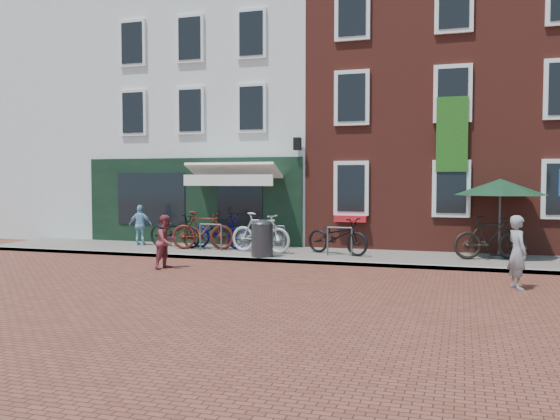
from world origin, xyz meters
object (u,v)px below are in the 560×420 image
(bicycle_3, at_px, (260,233))
(cafe_person, at_px, (141,225))
(bicycle_4, at_px, (337,236))
(woman, at_px, (517,252))
(bicycle_1, at_px, (203,230))
(bicycle_2, at_px, (219,232))
(parasol, at_px, (500,184))
(bicycle_0, at_px, (175,230))
(litter_bin, at_px, (262,236))
(bicycle_5, at_px, (490,238))
(boy, at_px, (166,242))

(bicycle_3, bearing_deg, cafe_person, 92.23)
(cafe_person, bearing_deg, bicycle_4, 165.91)
(woman, distance_m, bicycle_4, 5.83)
(bicycle_1, relative_size, bicycle_2, 0.97)
(parasol, height_order, bicycle_0, parasol)
(parasol, xyz_separation_m, bicycle_0, (-9.80, -0.31, -1.52))
(bicycle_0, distance_m, bicycle_2, 1.50)
(litter_bin, bearing_deg, bicycle_3, 112.01)
(bicycle_1, height_order, bicycle_5, same)
(cafe_person, xyz_separation_m, bicycle_5, (10.88, -0.22, -0.07))
(bicycle_0, distance_m, bicycle_4, 5.38)
(litter_bin, relative_size, bicycle_5, 0.57)
(parasol, bearing_deg, woman, -88.48)
(boy, xyz_separation_m, cafe_person, (-2.96, 3.70, 0.08))
(parasol, height_order, bicycle_4, parasol)
(litter_bin, distance_m, parasol, 6.74)
(litter_bin, height_order, boy, boy)
(bicycle_0, bearing_deg, bicycle_2, -76.66)
(boy, relative_size, bicycle_1, 0.70)
(litter_bin, height_order, bicycle_5, bicycle_5)
(woman, relative_size, bicycle_4, 0.75)
(litter_bin, bearing_deg, woman, -20.99)
(boy, bearing_deg, woman, -79.37)
(litter_bin, relative_size, bicycle_0, 0.55)
(litter_bin, height_order, bicycle_0, litter_bin)
(litter_bin, xyz_separation_m, bicycle_3, (-0.36, 0.90, 0.02))
(boy, height_order, cafe_person, cafe_person)
(bicycle_2, relative_size, bicycle_5, 1.03)
(litter_bin, bearing_deg, parasol, 15.39)
(bicycle_1, bearing_deg, bicycle_0, 63.48)
(parasol, xyz_separation_m, woman, (0.11, -4.22, -1.38))
(bicycle_1, height_order, bicycle_4, bicycle_1)
(bicycle_4, bearing_deg, bicycle_5, -65.98)
(boy, distance_m, bicycle_5, 8.65)
(parasol, bearing_deg, boy, -154.62)
(woman, distance_m, boy, 8.30)
(bicycle_2, height_order, bicycle_5, bicycle_5)
(bicycle_1, relative_size, bicycle_3, 1.00)
(bicycle_2, bearing_deg, cafe_person, 95.32)
(litter_bin, height_order, parasol, parasol)
(bicycle_0, height_order, bicycle_3, bicycle_3)
(cafe_person, xyz_separation_m, bicycle_4, (6.71, -0.39, -0.13))
(bicycle_0, relative_size, bicycle_1, 1.03)
(parasol, distance_m, boy, 9.17)
(litter_bin, distance_m, bicycle_3, 0.97)
(litter_bin, height_order, bicycle_3, bicycle_3)
(bicycle_2, bearing_deg, woman, -108.11)
(parasol, bearing_deg, bicycle_0, -178.18)
(litter_bin, distance_m, woman, 6.91)
(cafe_person, height_order, bicycle_4, cafe_person)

